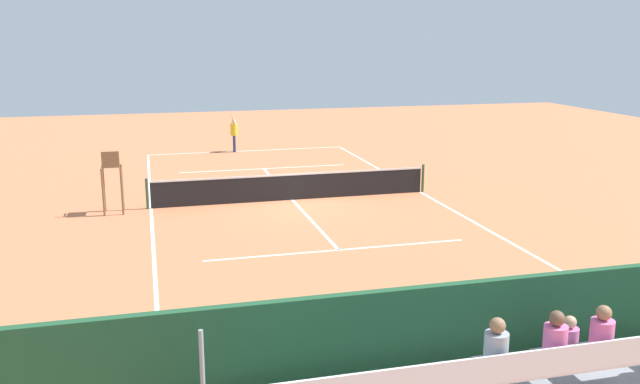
{
  "coord_description": "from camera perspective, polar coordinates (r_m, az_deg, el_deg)",
  "views": [
    {
      "loc": [
        4.99,
        23.13,
        5.82
      ],
      "look_at": [
        0.0,
        4.0,
        1.2
      ],
      "focal_mm": 37.56,
      "sensor_mm": 36.0,
      "label": 1
    }
  ],
  "objects": [
    {
      "name": "equipment_bag",
      "position": [
        12.88,
        16.8,
        -13.43
      ],
      "size": [
        0.9,
        0.36,
        0.36
      ],
      "primitive_type": "cube",
      "color": "#B22D2D",
      "rests_on": "ground"
    },
    {
      "name": "ground_plane",
      "position": [
        24.36,
        -2.38,
        -0.67
      ],
      "size": [
        60.0,
        60.0,
        0.0
      ],
      "primitive_type": "plane",
      "color": "#CC7047"
    },
    {
      "name": "courtside_bench",
      "position": [
        13.57,
        21.88,
        -10.67
      ],
      "size": [
        1.8,
        0.4,
        0.93
      ],
      "color": "#9E754C",
      "rests_on": "ground"
    },
    {
      "name": "tennis_ball_far",
      "position": [
        33.79,
        -9.69,
        3.11
      ],
      "size": [
        0.07,
        0.07,
        0.07
      ],
      "primitive_type": "sphere",
      "color": "#CCDB33",
      "rests_on": "ground"
    },
    {
      "name": "bleacher_stand",
      "position": [
        10.47,
        17.52,
        -15.1
      ],
      "size": [
        9.06,
        2.4,
        2.48
      ],
      "color": "gray",
      "rests_on": "ground"
    },
    {
      "name": "backdrop_wall",
      "position": [
        11.47,
        13.02,
        -12.08
      ],
      "size": [
        18.0,
        0.16,
        2.0
      ],
      "primitive_type": "cube",
      "color": "#1E4C2D",
      "rests_on": "ground"
    },
    {
      "name": "tennis_racket",
      "position": [
        34.77,
        -8.3,
        3.41
      ],
      "size": [
        0.58,
        0.4,
        0.03
      ],
      "color": "black",
      "rests_on": "ground"
    },
    {
      "name": "tennis_ball_near",
      "position": [
        31.8,
        -8.36,
        2.53
      ],
      "size": [
        0.07,
        0.07,
        0.07
      ],
      "primitive_type": "sphere",
      "color": "#CCDB33",
      "rests_on": "ground"
    },
    {
      "name": "court_line_markings",
      "position": [
        24.4,
        -2.4,
        -0.65
      ],
      "size": [
        10.1,
        22.2,
        0.01
      ],
      "color": "white",
      "rests_on": "ground"
    },
    {
      "name": "tennis_player",
      "position": [
        34.64,
        -7.34,
        5.08
      ],
      "size": [
        0.39,
        0.54,
        1.93
      ],
      "color": "navy",
      "rests_on": "ground"
    },
    {
      "name": "umpire_chair",
      "position": [
        23.25,
        -17.32,
        1.38
      ],
      "size": [
        0.67,
        0.67,
        2.14
      ],
      "color": "brown",
      "rests_on": "ground"
    },
    {
      "name": "tennis_net",
      "position": [
        24.25,
        -2.39,
        0.48
      ],
      "size": [
        10.3,
        0.1,
        1.07
      ],
      "color": "black",
      "rests_on": "ground"
    }
  ]
}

